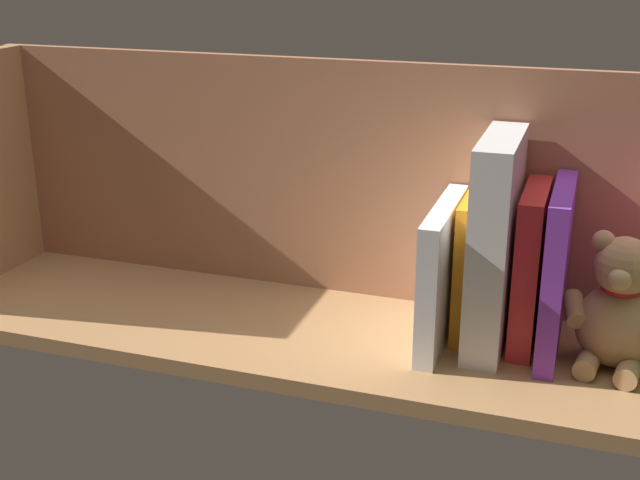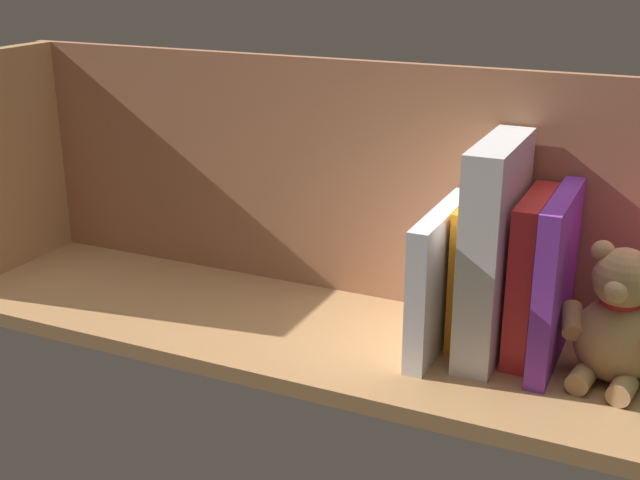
% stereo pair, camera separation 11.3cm
% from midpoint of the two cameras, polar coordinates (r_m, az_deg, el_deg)
% --- Properties ---
extents(ground_plane, '(1.17, 0.32, 0.02)m').
position_cam_midpoint_polar(ground_plane, '(1.19, -2.75, -6.41)').
color(ground_plane, '#A87A4C').
extents(shelf_back_panel, '(1.17, 0.02, 0.35)m').
position_cam_midpoint_polar(shelf_back_panel, '(1.24, -0.60, 4.05)').
color(shelf_back_panel, '#9F6748').
rests_on(shelf_back_panel, ground_plane).
extents(teddy_bear, '(0.14, 0.12, 0.18)m').
position_cam_midpoint_polar(teddy_bear, '(1.09, 16.92, -4.61)').
color(teddy_bear, tan).
rests_on(teddy_bear, ground_plane).
extents(book_2, '(0.03, 0.18, 0.22)m').
position_cam_midpoint_polar(book_2, '(1.10, 12.99, -2.12)').
color(book_2, purple).
rests_on(book_2, ground_plane).
extents(book_3, '(0.03, 0.15, 0.21)m').
position_cam_midpoint_polar(book_3, '(1.12, 11.33, -1.87)').
color(book_3, red).
rests_on(book_3, ground_plane).
extents(dictionary_thick_white, '(0.05, 0.18, 0.28)m').
position_cam_midpoint_polar(dictionary_thick_white, '(1.10, 8.95, -0.23)').
color(dictionary_thick_white, silver).
rests_on(dictionary_thick_white, ground_plane).
extents(book_4, '(0.02, 0.14, 0.19)m').
position_cam_midpoint_polar(book_4, '(1.14, 7.18, -1.71)').
color(book_4, orange).
rests_on(book_4, ground_plane).
extents(book_5, '(0.03, 0.21, 0.19)m').
position_cam_midpoint_polar(book_5, '(1.12, 5.43, -2.31)').
color(book_5, silver).
rests_on(book_5, ground_plane).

